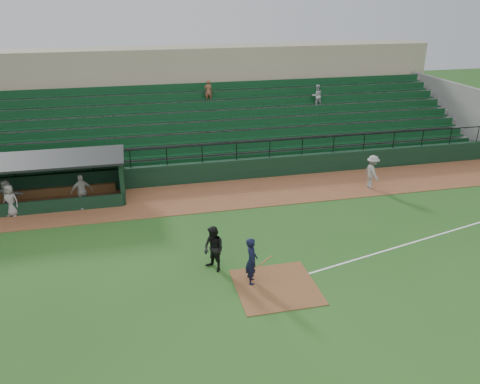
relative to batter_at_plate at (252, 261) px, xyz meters
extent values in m
plane|color=#23511A|center=(0.82, 0.49, -0.94)|extent=(90.00, 90.00, 0.00)
cube|color=brown|center=(0.82, 8.49, -0.93)|extent=(40.00, 4.00, 0.03)
cube|color=brown|center=(0.82, -0.51, -0.93)|extent=(3.00, 3.00, 0.03)
cube|color=white|center=(8.82, 1.69, -0.94)|extent=(17.49, 4.44, 0.01)
cube|color=black|center=(0.82, 10.69, -0.34)|extent=(36.00, 0.35, 1.20)
cylinder|color=black|center=(0.82, 10.69, 1.26)|extent=(36.00, 0.06, 0.06)
cube|color=slate|center=(0.82, 15.59, 0.86)|extent=(36.00, 9.00, 3.60)
cube|color=#103E1E|center=(0.82, 15.09, 1.31)|extent=(34.56, 8.00, 4.05)
cube|color=slate|center=(18.82, 15.64, 1.16)|extent=(0.35, 9.50, 4.20)
cube|color=tan|center=(0.82, 22.09, 2.26)|extent=(38.00, 3.00, 6.40)
cube|color=slate|center=(0.82, 20.09, 2.76)|extent=(36.00, 2.00, 0.20)
imported|color=#B8B8B8|center=(8.89, 16.39, 2.53)|extent=(0.75, 0.58, 1.54)
imported|color=brown|center=(1.36, 17.39, 2.98)|extent=(0.56, 0.37, 1.55)
cube|color=black|center=(-8.93, 10.89, 0.21)|extent=(8.50, 0.20, 2.30)
cube|color=black|center=(-4.68, 9.59, 0.21)|extent=(0.20, 2.60, 2.30)
cube|color=black|center=(-8.93, 9.59, 1.42)|extent=(8.90, 3.20, 0.12)
cube|color=olive|center=(-8.93, 10.49, -0.69)|extent=(7.65, 0.40, 0.50)
cube|color=black|center=(-8.93, 8.24, -0.59)|extent=(8.50, 0.12, 0.70)
imported|color=black|center=(0.00, 0.00, 0.00)|extent=(0.55, 0.75, 1.89)
cylinder|color=olive|center=(0.40, -0.20, 0.01)|extent=(0.79, 0.34, 0.35)
imported|color=black|center=(-1.22, 1.21, -0.01)|extent=(1.09, 1.15, 1.87)
imported|color=gray|center=(8.86, 7.60, 0.03)|extent=(0.70, 1.22, 1.89)
imported|color=gray|center=(-6.67, 8.37, 0.00)|extent=(1.15, 0.72, 1.82)
imported|color=gray|center=(-10.00, 8.29, -0.11)|extent=(0.92, 0.76, 1.61)
imported|color=gray|center=(-10.27, 9.00, -0.08)|extent=(1.60, 1.10, 1.66)
camera|label=1|loc=(-3.89, -14.85, 9.28)|focal=35.64mm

